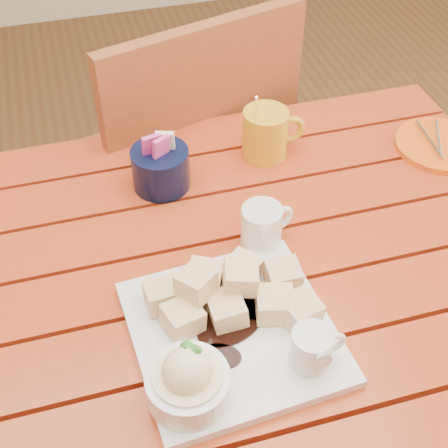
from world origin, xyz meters
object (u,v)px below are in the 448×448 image
object	(u,v)px
coffee_mug_right	(267,133)
chair_far	(183,168)
dessert_plate	(225,335)
table	(195,316)
orange_saucer	(441,145)

from	to	relation	value
coffee_mug_right	chair_far	xyz separation A→B (m)	(-0.11, 0.27, -0.27)
coffee_mug_right	chair_far	distance (m)	0.39
dessert_plate	chair_far	bearing A→B (deg)	82.66
table	coffee_mug_right	xyz separation A→B (m)	(0.20, 0.25, 0.16)
table	orange_saucer	distance (m)	0.57
dessert_plate	chair_far	xyz separation A→B (m)	(0.09, 0.67, -0.25)
table	dessert_plate	xyz separation A→B (m)	(0.01, -0.15, 0.14)
table	chair_far	size ratio (longest dim) A/B	1.27
orange_saucer	chair_far	world-z (taller)	chair_far
dessert_plate	chair_far	world-z (taller)	chair_far
dessert_plate	orange_saucer	world-z (taller)	dessert_plate
coffee_mug_right	chair_far	size ratio (longest dim) A/B	0.15
chair_far	dessert_plate	bearing A→B (deg)	66.59
coffee_mug_right	orange_saucer	xyz separation A→B (m)	(0.33, -0.07, -0.04)
table	orange_saucer	world-z (taller)	orange_saucer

